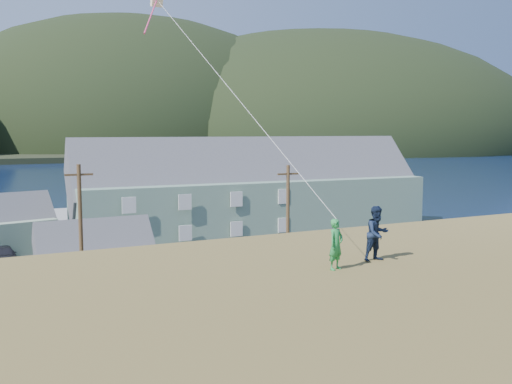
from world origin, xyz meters
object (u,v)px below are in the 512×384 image
Objects in this scene: lodge at (252,192)px; shed_white at (96,260)px; kite_flyer_navy at (377,233)px; kite_flyer_green at (336,244)px.

lodge is 4.65× the size of shed_white.
shed_white is (-18.35, -13.93, -2.51)m from lodge.
shed_white is 26.16m from kite_flyer_navy.
kite_flyer_green is (-15.68, -39.47, 3.04)m from lodge.
kite_flyer_green is (2.67, -25.54, 5.55)m from shed_white.
kite_flyer_green is at bearing -171.26° from kite_flyer_navy.
lodge reaches higher than kite_flyer_navy.
shed_white is 26.27m from kite_flyer_green.
kite_flyer_navy is (4.47, -25.14, 5.67)m from shed_white.
lodge is 42.57m from kite_flyer_green.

